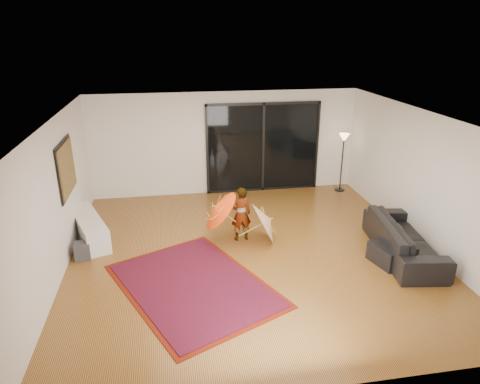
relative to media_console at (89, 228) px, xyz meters
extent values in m
plane|color=#9D6B2B|center=(3.25, -1.22, -0.25)|extent=(7.00, 7.00, 0.00)
plane|color=white|center=(3.25, -1.22, 2.45)|extent=(7.00, 7.00, 0.00)
plane|color=silver|center=(3.25, 2.28, 1.10)|extent=(7.00, 0.00, 7.00)
plane|color=silver|center=(3.25, -4.72, 1.10)|extent=(7.00, 0.00, 7.00)
plane|color=silver|center=(-0.25, -1.22, 1.10)|extent=(0.00, 7.00, 7.00)
plane|color=silver|center=(6.75, -1.22, 1.10)|extent=(0.00, 7.00, 7.00)
cube|color=black|center=(4.25, 2.25, 0.95)|extent=(3.00, 0.04, 2.40)
cube|color=black|center=(4.25, 2.23, 2.12)|extent=(3.06, 0.06, 0.06)
cube|color=black|center=(4.25, 2.23, -0.22)|extent=(3.06, 0.06, 0.06)
cube|color=black|center=(4.25, 2.23, 0.95)|extent=(0.06, 0.06, 2.40)
cube|color=black|center=(-0.23, -0.22, 1.40)|extent=(0.02, 1.28, 1.08)
cube|color=#1D4930|center=(-0.21, -0.22, 1.40)|extent=(0.03, 1.18, 0.98)
cube|color=white|center=(0.00, 0.00, 0.00)|extent=(1.08, 1.86, 0.51)
cube|color=#424244|center=(0.00, -0.86, -0.09)|extent=(0.32, 0.32, 0.33)
cube|color=#621408|center=(2.05, -2.17, -0.25)|extent=(3.23, 3.65, 0.01)
cube|color=maroon|center=(2.05, -2.17, -0.24)|extent=(3.02, 3.44, 0.02)
imported|color=black|center=(6.20, -1.74, 0.09)|extent=(1.27, 2.47, 0.69)
cube|color=black|center=(5.82, -2.00, -0.06)|extent=(0.80, 0.80, 0.38)
cylinder|color=black|center=(6.35, 1.85, -0.24)|extent=(0.27, 0.27, 0.03)
cylinder|color=black|center=(6.35, 1.85, 0.48)|extent=(0.04, 0.04, 1.46)
cone|color=#FFD899|center=(6.35, 1.85, 1.23)|extent=(0.27, 0.27, 0.21)
imported|color=#999999|center=(3.16, -0.59, 0.33)|extent=(0.45, 0.31, 1.18)
cone|color=#FF440D|center=(2.61, -0.64, 0.48)|extent=(0.73, 0.91, 0.80)
cylinder|color=#AA8F49|center=(2.61, -0.64, 0.15)|extent=(0.39, 0.02, 0.35)
cylinder|color=#AA8F49|center=(2.61, -0.64, 0.59)|extent=(0.05, 0.02, 0.05)
cone|color=silver|center=(3.76, -0.74, 0.25)|extent=(0.58, 0.92, 0.91)
cylinder|color=#AA8F49|center=(3.76, -0.74, -0.12)|extent=(0.50, 0.02, 0.27)
cylinder|color=#AA8F49|center=(3.76, -0.74, 0.37)|extent=(0.06, 0.02, 0.04)
camera|label=1|loc=(1.78, -8.57, 3.95)|focal=32.00mm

